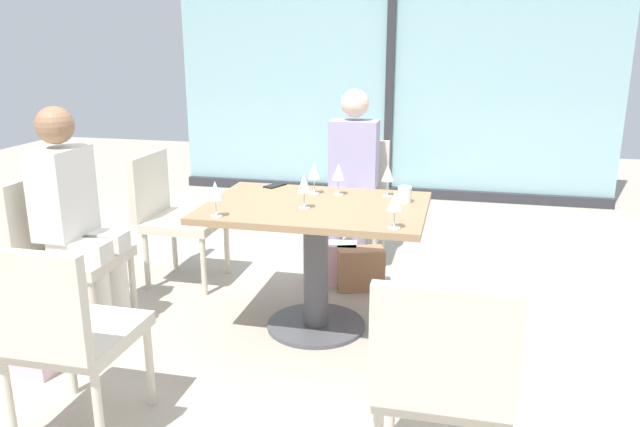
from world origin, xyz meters
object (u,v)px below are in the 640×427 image
at_px(wine_glass_3, 314,171).
at_px(person_near_window, 352,169).
at_px(chair_far_left, 172,210).
at_px(handbag_2, 334,263).
at_px(wine_glass_0, 304,184).
at_px(wine_glass_2, 388,174).
at_px(chair_front_right, 442,374).
at_px(coffee_cup, 405,194).
at_px(wine_glass_1, 339,172).
at_px(chair_near_window, 355,193).
at_px(chair_side_end, 61,245).
at_px(chair_front_left, 60,329).
at_px(wine_glass_5, 395,201).
at_px(wine_glass_4, 215,191).
at_px(handbag_1, 26,345).
at_px(person_side_end, 75,211).
at_px(handbag_0, 361,269).
at_px(cell_phone_on_table, 275,185).
at_px(dining_table_main, 316,239).

bearing_deg(wine_glass_3, person_near_window, 85.86).
bearing_deg(chair_far_left, handbag_2, 10.47).
height_order(wine_glass_0, wine_glass_2, same).
distance_m(chair_front_right, coffee_cup, 1.43).
bearing_deg(wine_glass_1, coffee_cup, -12.22).
distance_m(chair_near_window, chair_side_end, 2.07).
height_order(chair_front_left, wine_glass_1, wine_glass_1).
bearing_deg(wine_glass_5, handbag_2, 116.14).
bearing_deg(wine_glass_1, wine_glass_0, -109.56).
relative_size(wine_glass_4, handbag_1, 0.62).
xyz_separation_m(chair_far_left, person_side_end, (-0.16, -0.80, 0.20)).
xyz_separation_m(person_near_window, coffee_cup, (0.46, -0.96, 0.08)).
height_order(wine_glass_2, wine_glass_4, same).
distance_m(wine_glass_5, handbag_1, 1.94).
height_order(chair_far_left, wine_glass_5, wine_glass_5).
bearing_deg(wine_glass_1, chair_side_end, -159.02).
bearing_deg(coffee_cup, handbag_0, 123.80).
xyz_separation_m(wine_glass_0, wine_glass_3, (-0.02, 0.32, 0.00)).
height_order(chair_front_left, person_side_end, person_side_end).
relative_size(cell_phone_on_table, handbag_1, 0.48).
xyz_separation_m(chair_side_end, wine_glass_3, (1.31, 0.55, 0.37)).
height_order(wine_glass_1, cell_phone_on_table, wine_glass_1).
bearing_deg(person_near_window, handbag_2, -94.97).
height_order(chair_front_right, wine_glass_4, wine_glass_4).
relative_size(wine_glass_0, handbag_2, 0.62).
height_order(chair_front_left, wine_glass_5, wine_glass_5).
height_order(chair_front_right, wine_glass_2, wine_glass_2).
bearing_deg(chair_far_left, chair_side_end, -108.47).
distance_m(dining_table_main, person_near_window, 1.13).
distance_m(person_side_end, wine_glass_1, 1.46).
bearing_deg(coffee_cup, chair_front_left, -131.16).
relative_size(wine_glass_1, handbag_0, 0.62).
bearing_deg(chair_side_end, wine_glass_4, -2.00).
bearing_deg(chair_front_right, handbag_1, 168.12).
relative_size(chair_side_end, wine_glass_3, 4.70).
relative_size(chair_front_left, wine_glass_5, 4.70).
xyz_separation_m(coffee_cup, handbag_2, (-0.50, 0.53, -0.64)).
bearing_deg(wine_glass_4, wine_glass_0, 33.65).
bearing_deg(person_near_window, wine_glass_1, -85.00).
bearing_deg(cell_phone_on_table, chair_side_end, -123.18).
distance_m(wine_glass_4, cell_phone_on_table, 0.73).
bearing_deg(person_side_end, chair_near_window, 50.71).
xyz_separation_m(chair_front_right, chair_far_left, (-1.84, 1.71, 0.00)).
xyz_separation_m(wine_glass_3, handbag_1, (-1.21, -1.03, -0.72)).
relative_size(wine_glass_1, handbag_1, 0.62).
xyz_separation_m(cell_phone_on_table, handbag_2, (0.31, 0.32, -0.59)).
xyz_separation_m(chair_near_window, chair_far_left, (-1.11, -0.74, 0.00)).
relative_size(person_side_end, wine_glass_4, 6.81).
bearing_deg(chair_front_right, coffee_cup, 101.27).
bearing_deg(coffee_cup, wine_glass_1, 167.78).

